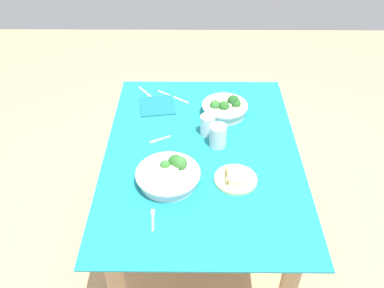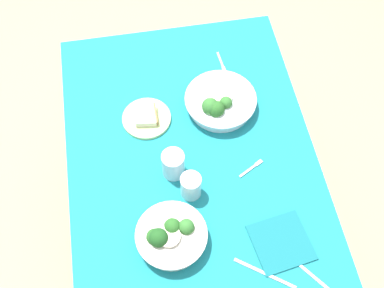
{
  "view_description": "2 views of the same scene",
  "coord_description": "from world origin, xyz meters",
  "px_view_note": "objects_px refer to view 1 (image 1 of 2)",
  "views": [
    {
      "loc": [
        1.38,
        -0.03,
        1.92
      ],
      "look_at": [
        -0.03,
        -0.04,
        0.77
      ],
      "focal_mm": 38.37,
      "sensor_mm": 36.0,
      "label": 1
    },
    {
      "loc": [
        -0.84,
        0.15,
        2.26
      ],
      "look_at": [
        0.03,
        -0.01,
        0.77
      ],
      "focal_mm": 46.73,
      "sensor_mm": 36.0,
      "label": 2
    }
  ],
  "objects_px": {
    "bread_side_plate": "(235,178)",
    "table_knife_left": "(148,94)",
    "fork_by_far_bowl": "(153,219)",
    "fork_by_near_bowl": "(159,140)",
    "napkin_folded_upper": "(157,106)",
    "water_glass_center": "(208,125)",
    "broccoli_bowl_near": "(169,175)",
    "water_glass_side": "(218,136)",
    "broccoli_bowl_far": "(225,108)",
    "table_knife_right": "(173,97)"
  },
  "relations": [
    {
      "from": "bread_side_plate",
      "to": "table_knife_left",
      "type": "distance_m",
      "value": 0.77
    },
    {
      "from": "fork_by_far_bowl",
      "to": "fork_by_near_bowl",
      "type": "distance_m",
      "value": 0.47
    },
    {
      "from": "fork_by_near_bowl",
      "to": "napkin_folded_upper",
      "type": "height_order",
      "value": "napkin_folded_upper"
    },
    {
      "from": "water_glass_center",
      "to": "table_knife_left",
      "type": "height_order",
      "value": "water_glass_center"
    },
    {
      "from": "water_glass_center",
      "to": "napkin_folded_upper",
      "type": "distance_m",
      "value": 0.34
    },
    {
      "from": "broccoli_bowl_near",
      "to": "fork_by_far_bowl",
      "type": "distance_m",
      "value": 0.21
    },
    {
      "from": "water_glass_side",
      "to": "broccoli_bowl_far",
      "type": "bearing_deg",
      "value": 169.03
    },
    {
      "from": "broccoli_bowl_far",
      "to": "water_glass_side",
      "type": "bearing_deg",
      "value": -10.97
    },
    {
      "from": "bread_side_plate",
      "to": "napkin_folded_upper",
      "type": "bearing_deg",
      "value": -146.37
    },
    {
      "from": "napkin_folded_upper",
      "to": "table_knife_right",
      "type": "bearing_deg",
      "value": 139.04
    },
    {
      "from": "water_glass_center",
      "to": "water_glass_side",
      "type": "height_order",
      "value": "water_glass_side"
    },
    {
      "from": "bread_side_plate",
      "to": "water_glass_side",
      "type": "height_order",
      "value": "water_glass_side"
    },
    {
      "from": "water_glass_side",
      "to": "table_knife_left",
      "type": "relative_size",
      "value": 0.57
    },
    {
      "from": "water_glass_center",
      "to": "fork_by_far_bowl",
      "type": "distance_m",
      "value": 0.57
    },
    {
      "from": "broccoli_bowl_far",
      "to": "broccoli_bowl_near",
      "type": "distance_m",
      "value": 0.54
    },
    {
      "from": "broccoli_bowl_far",
      "to": "napkin_folded_upper",
      "type": "xyz_separation_m",
      "value": [
        -0.07,
        -0.34,
        -0.03
      ]
    },
    {
      "from": "water_glass_center",
      "to": "table_knife_left",
      "type": "relative_size",
      "value": 0.52
    },
    {
      "from": "broccoli_bowl_far",
      "to": "water_glass_center",
      "type": "bearing_deg",
      "value": -30.54
    },
    {
      "from": "water_glass_side",
      "to": "table_knife_right",
      "type": "height_order",
      "value": "water_glass_side"
    },
    {
      "from": "table_knife_right",
      "to": "bread_side_plate",
      "type": "bearing_deg",
      "value": -29.87
    },
    {
      "from": "water_glass_side",
      "to": "napkin_folded_upper",
      "type": "height_order",
      "value": "water_glass_side"
    },
    {
      "from": "broccoli_bowl_near",
      "to": "bread_side_plate",
      "type": "bearing_deg",
      "value": 90.75
    },
    {
      "from": "table_knife_right",
      "to": "broccoli_bowl_far",
      "type": "bearing_deg",
      "value": 5.63
    },
    {
      "from": "broccoli_bowl_far",
      "to": "broccoli_bowl_near",
      "type": "bearing_deg",
      "value": -28.09
    },
    {
      "from": "water_glass_center",
      "to": "fork_by_far_bowl",
      "type": "height_order",
      "value": "water_glass_center"
    },
    {
      "from": "broccoli_bowl_near",
      "to": "bread_side_plate",
      "type": "relative_size",
      "value": 1.48
    },
    {
      "from": "table_knife_right",
      "to": "table_knife_left",
      "type": "bearing_deg",
      "value": -153.47
    },
    {
      "from": "broccoli_bowl_near",
      "to": "table_knife_left",
      "type": "height_order",
      "value": "broccoli_bowl_near"
    },
    {
      "from": "broccoli_bowl_far",
      "to": "water_glass_center",
      "type": "distance_m",
      "value": 0.18
    },
    {
      "from": "fork_by_far_bowl",
      "to": "table_knife_left",
      "type": "distance_m",
      "value": 0.86
    },
    {
      "from": "broccoli_bowl_far",
      "to": "fork_by_far_bowl",
      "type": "relative_size",
      "value": 2.16
    },
    {
      "from": "table_knife_left",
      "to": "broccoli_bowl_near",
      "type": "bearing_deg",
      "value": 156.0
    },
    {
      "from": "broccoli_bowl_near",
      "to": "napkin_folded_upper",
      "type": "xyz_separation_m",
      "value": [
        -0.54,
        -0.09,
        -0.03
      ]
    },
    {
      "from": "water_glass_side",
      "to": "table_knife_left",
      "type": "bearing_deg",
      "value": -139.8
    },
    {
      "from": "water_glass_side",
      "to": "fork_by_far_bowl",
      "type": "relative_size",
      "value": 1.0
    },
    {
      "from": "water_glass_center",
      "to": "water_glass_side",
      "type": "xyz_separation_m",
      "value": [
        0.09,
        0.04,
        0.0
      ]
    },
    {
      "from": "broccoli_bowl_far",
      "to": "table_knife_left",
      "type": "xyz_separation_m",
      "value": [
        -0.18,
        -0.4,
        -0.03
      ]
    },
    {
      "from": "broccoli_bowl_near",
      "to": "fork_by_far_bowl",
      "type": "xyz_separation_m",
      "value": [
        0.2,
        -0.05,
        -0.03
      ]
    },
    {
      "from": "water_glass_center",
      "to": "broccoli_bowl_far",
      "type": "bearing_deg",
      "value": 149.46
    },
    {
      "from": "water_glass_side",
      "to": "table_knife_left",
      "type": "distance_m",
      "value": 0.55
    },
    {
      "from": "water_glass_center",
      "to": "water_glass_side",
      "type": "distance_m",
      "value": 0.1
    },
    {
      "from": "broccoli_bowl_far",
      "to": "broccoli_bowl_near",
      "type": "height_order",
      "value": "broccoli_bowl_far"
    },
    {
      "from": "water_glass_center",
      "to": "table_knife_left",
      "type": "bearing_deg",
      "value": -136.95
    },
    {
      "from": "water_glass_center",
      "to": "fork_by_far_bowl",
      "type": "bearing_deg",
      "value": -22.1
    },
    {
      "from": "broccoli_bowl_far",
      "to": "water_glass_side",
      "type": "height_order",
      "value": "water_glass_side"
    },
    {
      "from": "water_glass_side",
      "to": "fork_by_near_bowl",
      "type": "bearing_deg",
      "value": -97.1
    },
    {
      "from": "water_glass_side",
      "to": "table_knife_right",
      "type": "distance_m",
      "value": 0.45
    },
    {
      "from": "water_glass_side",
      "to": "broccoli_bowl_near",
      "type": "bearing_deg",
      "value": -41.57
    },
    {
      "from": "fork_by_far_bowl",
      "to": "bread_side_plate",
      "type": "bearing_deg",
      "value": -62.03
    },
    {
      "from": "water_glass_center",
      "to": "table_knife_right",
      "type": "relative_size",
      "value": 0.47
    }
  ]
}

